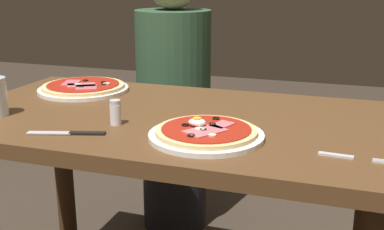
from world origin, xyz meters
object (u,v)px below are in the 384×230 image
at_px(salt_shaker, 115,113).
at_px(diner_person, 174,108).
at_px(dining_table, 170,156).
at_px(fork, 349,157).
at_px(pizza_foreground, 206,133).
at_px(pizza_across_left, 83,88).
at_px(knife, 72,133).

distance_m(salt_shaker, diner_person, 0.85).
bearing_deg(dining_table, fork, -21.20).
height_order(pizza_foreground, pizza_across_left, pizza_foreground).
bearing_deg(fork, diner_person, 130.08).
distance_m(dining_table, fork, 0.54).
xyz_separation_m(pizza_foreground, diner_person, (-0.40, 0.84, -0.19)).
xyz_separation_m(dining_table, pizza_across_left, (-0.38, 0.18, 0.14)).
bearing_deg(pizza_foreground, fork, -5.31).
bearing_deg(diner_person, pizza_foreground, 115.47).
bearing_deg(pizza_foreground, pizza_across_left, 148.07).
xyz_separation_m(knife, diner_person, (-0.08, 0.92, -0.18)).
relative_size(pizza_foreground, pizza_across_left, 0.93).
relative_size(pizza_across_left, diner_person, 0.26).
xyz_separation_m(salt_shaker, diner_person, (-0.14, 0.81, -0.21)).
bearing_deg(fork, knife, -175.83).
xyz_separation_m(fork, knife, (-0.66, -0.05, 0.00)).
height_order(dining_table, fork, fork).
distance_m(dining_table, diner_person, 0.72).
height_order(pizza_across_left, knife, pizza_across_left).
bearing_deg(knife, salt_shaker, 57.87).
xyz_separation_m(dining_table, salt_shaker, (-0.10, -0.13, 0.16)).
xyz_separation_m(dining_table, diner_person, (-0.24, 0.68, -0.05)).
xyz_separation_m(pizza_foreground, knife, (-0.32, -0.08, -0.01)).
bearing_deg(pizza_across_left, dining_table, -24.79).
height_order(pizza_foreground, diner_person, diner_person).
distance_m(fork, knife, 0.66).
relative_size(dining_table, pizza_foreground, 4.43).
distance_m(knife, diner_person, 0.94).
height_order(pizza_foreground, knife, pizza_foreground).
bearing_deg(pizza_foreground, salt_shaker, 173.84).
distance_m(pizza_across_left, salt_shaker, 0.42).
bearing_deg(pizza_foreground, knife, -166.34).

